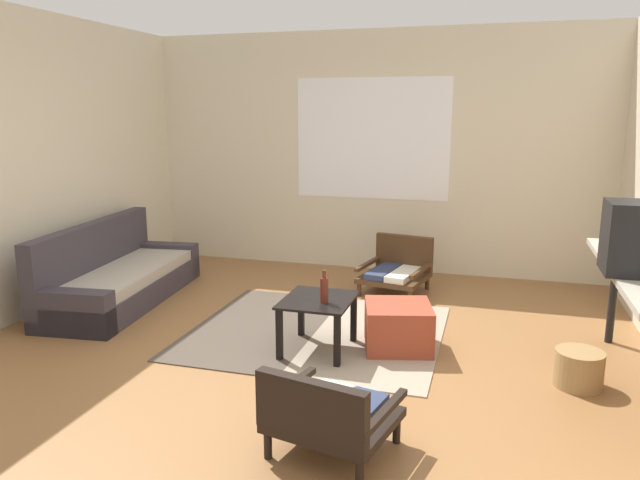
{
  "coord_description": "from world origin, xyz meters",
  "views": [
    {
      "loc": [
        1.37,
        -3.73,
        1.81
      ],
      "look_at": [
        0.04,
        0.79,
        0.8
      ],
      "focal_mm": 33.61,
      "sensor_mm": 36.0,
      "label": 1
    }
  ],
  "objects_px": {
    "armchair_by_window": "(397,268)",
    "wicker_basket": "(579,369)",
    "clay_vase": "(637,242)",
    "ottoman_orange": "(398,327)",
    "coffee_table": "(318,309)",
    "couch": "(118,278)",
    "glass_bottle": "(324,289)",
    "armchair_striped_foreground": "(328,413)"
  },
  "relations": [
    {
      "from": "coffee_table",
      "to": "ottoman_orange",
      "type": "xyz_separation_m",
      "value": [
        0.58,
        0.22,
        -0.16
      ]
    },
    {
      "from": "wicker_basket",
      "to": "clay_vase",
      "type": "bearing_deg",
      "value": 45.49
    },
    {
      "from": "glass_bottle",
      "to": "armchair_striped_foreground",
      "type": "bearing_deg",
      "value": -73.15
    },
    {
      "from": "armchair_by_window",
      "to": "ottoman_orange",
      "type": "distance_m",
      "value": 1.56
    },
    {
      "from": "couch",
      "to": "armchair_striped_foreground",
      "type": "relative_size",
      "value": 2.83
    },
    {
      "from": "ottoman_orange",
      "to": "clay_vase",
      "type": "distance_m",
      "value": 1.78
    },
    {
      "from": "coffee_table",
      "to": "wicker_basket",
      "type": "xyz_separation_m",
      "value": [
        1.85,
        -0.09,
        -0.21
      ]
    },
    {
      "from": "clay_vase",
      "to": "wicker_basket",
      "type": "height_order",
      "value": "clay_vase"
    },
    {
      "from": "wicker_basket",
      "to": "armchair_striped_foreground",
      "type": "bearing_deg",
      "value": -137.25
    },
    {
      "from": "armchair_by_window",
      "to": "wicker_basket",
      "type": "relative_size",
      "value": 2.33
    },
    {
      "from": "coffee_table",
      "to": "glass_bottle",
      "type": "xyz_separation_m",
      "value": [
        0.07,
        -0.07,
        0.19
      ]
    },
    {
      "from": "armchair_by_window",
      "to": "wicker_basket",
      "type": "bearing_deg",
      "value": -50.44
    },
    {
      "from": "ottoman_orange",
      "to": "couch",
      "type": "bearing_deg",
      "value": 171.23
    },
    {
      "from": "armchair_by_window",
      "to": "clay_vase",
      "type": "bearing_deg",
      "value": -38.97
    },
    {
      "from": "couch",
      "to": "coffee_table",
      "type": "distance_m",
      "value": 2.32
    },
    {
      "from": "armchair_striped_foreground",
      "to": "wicker_basket",
      "type": "distance_m",
      "value": 1.89
    },
    {
      "from": "couch",
      "to": "clay_vase",
      "type": "bearing_deg",
      "value": -5.16
    },
    {
      "from": "armchair_by_window",
      "to": "clay_vase",
      "type": "relative_size",
      "value": 2.45
    },
    {
      "from": "armchair_by_window",
      "to": "coffee_table",
      "type": "bearing_deg",
      "value": -100.48
    },
    {
      "from": "clay_vase",
      "to": "wicker_basket",
      "type": "relative_size",
      "value": 0.95
    },
    {
      "from": "ottoman_orange",
      "to": "glass_bottle",
      "type": "bearing_deg",
      "value": -150.57
    },
    {
      "from": "armchair_by_window",
      "to": "glass_bottle",
      "type": "height_order",
      "value": "glass_bottle"
    },
    {
      "from": "coffee_table",
      "to": "wicker_basket",
      "type": "relative_size",
      "value": 1.87
    },
    {
      "from": "couch",
      "to": "wicker_basket",
      "type": "height_order",
      "value": "couch"
    },
    {
      "from": "wicker_basket",
      "to": "ottoman_orange",
      "type": "bearing_deg",
      "value": 166.38
    },
    {
      "from": "armchair_striped_foreground",
      "to": "armchair_by_window",
      "type": "bearing_deg",
      "value": 92.54
    },
    {
      "from": "wicker_basket",
      "to": "coffee_table",
      "type": "bearing_deg",
      "value": 177.19
    },
    {
      "from": "clay_vase",
      "to": "coffee_table",
      "type": "bearing_deg",
      "value": -173.46
    },
    {
      "from": "armchair_by_window",
      "to": "ottoman_orange",
      "type": "bearing_deg",
      "value": -80.48
    },
    {
      "from": "armchair_by_window",
      "to": "ottoman_orange",
      "type": "height_order",
      "value": "armchair_by_window"
    },
    {
      "from": "armchair_striped_foreground",
      "to": "coffee_table",
      "type": "bearing_deg",
      "value": 108.67
    },
    {
      "from": "couch",
      "to": "coffee_table",
      "type": "height_order",
      "value": "couch"
    },
    {
      "from": "coffee_table",
      "to": "armchair_by_window",
      "type": "distance_m",
      "value": 1.79
    },
    {
      "from": "wicker_basket",
      "to": "armchair_by_window",
      "type": "bearing_deg",
      "value": 129.56
    },
    {
      "from": "coffee_table",
      "to": "wicker_basket",
      "type": "height_order",
      "value": "coffee_table"
    },
    {
      "from": "coffee_table",
      "to": "clay_vase",
      "type": "bearing_deg",
      "value": 6.54
    },
    {
      "from": "coffee_table",
      "to": "clay_vase",
      "type": "distance_m",
      "value": 2.28
    },
    {
      "from": "clay_vase",
      "to": "wicker_basket",
      "type": "bearing_deg",
      "value": -134.51
    },
    {
      "from": "clay_vase",
      "to": "glass_bottle",
      "type": "height_order",
      "value": "clay_vase"
    },
    {
      "from": "coffee_table",
      "to": "clay_vase",
      "type": "xyz_separation_m",
      "value": [
        2.19,
        0.25,
        0.61
      ]
    },
    {
      "from": "ottoman_orange",
      "to": "clay_vase",
      "type": "relative_size",
      "value": 1.65
    },
    {
      "from": "couch",
      "to": "ottoman_orange",
      "type": "bearing_deg",
      "value": -8.77
    }
  ]
}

